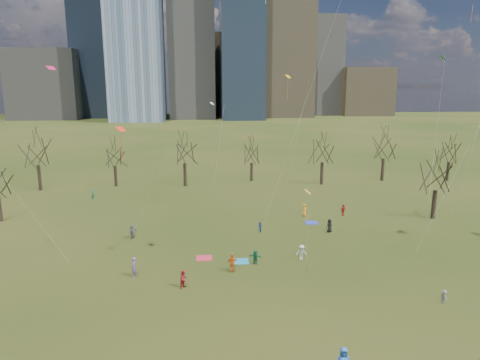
{
  "coord_description": "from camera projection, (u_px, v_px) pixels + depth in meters",
  "views": [
    {
      "loc": [
        -4.19,
        -33.22,
        16.92
      ],
      "look_at": [
        0.0,
        12.0,
        7.0
      ],
      "focal_mm": 32.0,
      "sensor_mm": 36.0,
      "label": 1
    }
  ],
  "objects": [
    {
      "name": "person_5",
      "position": [
        255.0,
        257.0,
        41.56
      ],
      "size": [
        1.4,
        0.83,
        1.44
      ],
      "primitive_type": "imported",
      "rotation": [
        0.0,
        0.0,
        2.82
      ],
      "color": "#186C48",
      "rests_on": "ground"
    },
    {
      "name": "person_3",
      "position": [
        444.0,
        296.0,
        34.08
      ],
      "size": [
        0.42,
        0.73,
        1.12
      ],
      "primitive_type": "imported",
      "rotation": [
        0.0,
        0.0,
        1.58
      ],
      "color": "slate",
      "rests_on": "ground"
    },
    {
      "name": "person_12",
      "position": [
        304.0,
        210.0,
        56.91
      ],
      "size": [
        0.61,
        0.88,
        1.7
      ],
      "primitive_type": "imported",
      "rotation": [
        0.0,
        0.0,
        1.66
      ],
      "color": "orange",
      "rests_on": "ground"
    },
    {
      "name": "bare_tree_row",
      "position": [
        226.0,
        153.0,
        71.21
      ],
      "size": [
        113.04,
        29.8,
        9.5
      ],
      "color": "black",
      "rests_on": "ground"
    },
    {
      "name": "person_9",
      "position": [
        302.0,
        252.0,
        42.66
      ],
      "size": [
        1.03,
        0.64,
        1.54
      ],
      "primitive_type": "imported",
      "rotation": [
        0.0,
        0.0,
        6.21
      ],
      "color": "silver",
      "rests_on": "ground"
    },
    {
      "name": "person_13",
      "position": [
        93.0,
        194.0,
        65.45
      ],
      "size": [
        0.62,
        0.7,
        1.62
      ],
      "primitive_type": "imported",
      "rotation": [
        0.0,
        0.0,
        2.05
      ],
      "color": "#176B55",
      "rests_on": "ground"
    },
    {
      "name": "person_2",
      "position": [
        184.0,
        279.0,
        36.61
      ],
      "size": [
        0.97,
        0.99,
        1.61
      ],
      "primitive_type": "imported",
      "rotation": [
        0.0,
        0.0,
        0.86
      ],
      "color": "#A41725",
      "rests_on": "ground"
    },
    {
      "name": "blanket_navy",
      "position": [
        311.0,
        223.0,
        54.37
      ],
      "size": [
        1.6,
        1.5,
        0.03
      ],
      "primitive_type": "cube",
      "color": "#2632B1",
      "rests_on": "ground"
    },
    {
      "name": "downtown_skyline",
      "position": [
        202.0,
        45.0,
        232.68
      ],
      "size": [
        212.5,
        78.0,
        118.0
      ],
      "color": "slate",
      "rests_on": "ground"
    },
    {
      "name": "person_8",
      "position": [
        260.0,
        227.0,
        50.75
      ],
      "size": [
        0.57,
        0.68,
        1.23
      ],
      "primitive_type": "imported",
      "rotation": [
        0.0,
        0.0,
        4.91
      ],
      "color": "navy",
      "rests_on": "ground"
    },
    {
      "name": "person_6",
      "position": [
        329.0,
        226.0,
        50.68
      ],
      "size": [
        0.93,
        0.78,
        1.62
      ],
      "primitive_type": "imported",
      "rotation": [
        0.0,
        0.0,
        3.54
      ],
      "color": "black",
      "rests_on": "ground"
    },
    {
      "name": "blanket_teal",
      "position": [
        241.0,
        261.0,
        42.31
      ],
      "size": [
        1.6,
        1.5,
        0.03
      ],
      "primitive_type": "cube",
      "color": "teal",
      "rests_on": "ground"
    },
    {
      "name": "person_11",
      "position": [
        133.0,
        232.0,
        48.56
      ],
      "size": [
        1.19,
        1.55,
        1.63
      ],
      "primitive_type": "imported",
      "rotation": [
        0.0,
        0.0,
        1.03
      ],
      "color": "slate",
      "rests_on": "ground"
    },
    {
      "name": "person_10",
      "position": [
        343.0,
        210.0,
        57.16
      ],
      "size": [
        0.99,
        0.79,
        1.57
      ],
      "primitive_type": "imported",
      "rotation": [
        0.0,
        0.0,
        0.51
      ],
      "color": "red",
      "rests_on": "ground"
    },
    {
      "name": "person_7",
      "position": [
        134.0,
        267.0,
        38.76
      ],
      "size": [
        0.58,
        0.75,
        1.84
      ],
      "primitive_type": "imported",
      "rotation": [
        0.0,
        0.0,
        4.94
      ],
      "color": "#8653A7",
      "rests_on": "ground"
    },
    {
      "name": "blanket_crimson",
      "position": [
        204.0,
        258.0,
        43.13
      ],
      "size": [
        1.6,
        1.5,
        0.03
      ],
      "primitive_type": "cube",
      "color": "#C2263B",
      "rests_on": "ground"
    },
    {
      "name": "kites_airborne",
      "position": [
        305.0,
        127.0,
        44.16
      ],
      "size": [
        53.51,
        36.96,
        28.01
      ],
      "color": "red",
      "rests_on": "ground"
    },
    {
      "name": "ground",
      "position": [
        253.0,
        290.0,
        36.31
      ],
      "size": [
        500.0,
        500.0,
        0.0
      ],
      "primitive_type": "plane",
      "color": "black",
      "rests_on": "ground"
    },
    {
      "name": "person_4",
      "position": [
        233.0,
        263.0,
        39.66
      ],
      "size": [
        1.11,
        0.6,
        1.81
      ],
      "primitive_type": "imported",
      "rotation": [
        0.0,
        0.0,
        2.99
      ],
      "color": "orange",
      "rests_on": "ground"
    }
  ]
}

